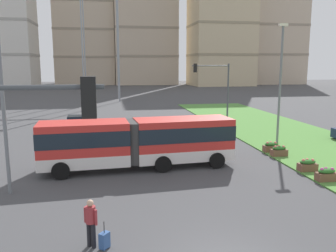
# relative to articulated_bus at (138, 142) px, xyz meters

# --- Properties ---
(articulated_bus) EXTENTS (11.97, 3.44, 3.00)m
(articulated_bus) POSITION_rel_articulated_bus_xyz_m (0.00, 0.00, 0.00)
(articulated_bus) COLOR red
(articulated_bus) RESTS_ON ground
(car_grey_wagon) EXTENTS (4.43, 2.09, 1.58)m
(car_grey_wagon) POSITION_rel_articulated_bus_xyz_m (-4.24, 12.77, -0.90)
(car_grey_wagon) COLOR slate
(car_grey_wagon) RESTS_ON ground
(pedestrian_crossing) EXTENTS (0.47, 0.41, 1.74)m
(pedestrian_crossing) POSITION_rel_articulated_bus_xyz_m (-2.49, -9.36, -0.65)
(pedestrian_crossing) COLOR black
(pedestrian_crossing) RESTS_ON ground
(rolling_suitcase) EXTENTS (0.41, 0.43, 0.97)m
(rolling_suitcase) POSITION_rel_articulated_bus_xyz_m (-2.04, -9.56, -1.34)
(rolling_suitcase) COLOR #335693
(rolling_suitcase) RESTS_ON ground
(flower_planter_2) EXTENTS (1.10, 0.56, 0.74)m
(flower_planter_2) POSITION_rel_articulated_bus_xyz_m (9.84, -4.40, -1.23)
(flower_planter_2) COLOR brown
(flower_planter_2) RESTS_ON grass_median
(flower_planter_3) EXTENTS (1.10, 0.56, 0.74)m
(flower_planter_3) POSITION_rel_articulated_bus_xyz_m (9.84, -2.54, -1.23)
(flower_planter_3) COLOR brown
(flower_planter_3) RESTS_ON grass_median
(flower_planter_4) EXTENTS (1.10, 0.56, 0.74)m
(flower_planter_4) POSITION_rel_articulated_bus_xyz_m (9.84, 1.03, -1.23)
(flower_planter_4) COLOR brown
(flower_planter_4) RESTS_ON grass_median
(flower_planter_5) EXTENTS (1.10, 0.56, 0.74)m
(flower_planter_5) POSITION_rel_articulated_bus_xyz_m (9.84, 2.25, -1.23)
(flower_planter_5) COLOR brown
(flower_planter_5) RESTS_ON grass_median
(traffic_light_far_right) EXTENTS (3.59, 0.28, 6.42)m
(traffic_light_far_right) POSITION_rel_articulated_bus_xyz_m (8.34, 10.80, 2.71)
(traffic_light_far_right) COLOR #474C51
(traffic_light_far_right) RESTS_ON ground
(streetlight_left) EXTENTS (0.70, 0.28, 9.44)m
(streetlight_left) POSITION_rel_articulated_bus_xyz_m (-6.70, -3.35, 3.51)
(streetlight_left) COLOR slate
(streetlight_left) RESTS_ON ground
(streetlight_median) EXTENTS (0.70, 0.28, 9.46)m
(streetlight_median) POSITION_rel_articulated_bus_xyz_m (11.74, 5.07, 3.52)
(streetlight_median) COLOR slate
(streetlight_median) RESTS_ON ground
(apartment_tower_westcentre) EXTENTS (18.65, 18.49, 42.05)m
(apartment_tower_westcentre) POSITION_rel_articulated_bus_xyz_m (-8.41, 101.29, 19.39)
(apartment_tower_westcentre) COLOR #C6B299
(apartment_tower_westcentre) RESTS_ON ground
(apartment_tower_centre) EXTENTS (19.83, 14.40, 51.99)m
(apartment_tower_centre) POSITION_rel_articulated_bus_xyz_m (10.80, 96.63, 24.36)
(apartment_tower_centre) COLOR #C6B299
(apartment_tower_centre) RESTS_ON ground
(apartment_tower_eastcentre) EXTENTS (18.25, 16.16, 44.89)m
(apartment_tower_eastcentre) POSITION_rel_articulated_bus_xyz_m (33.15, 86.28, 20.81)
(apartment_tower_eastcentre) COLOR beige
(apartment_tower_eastcentre) RESTS_ON ground
(apartment_tower_east) EXTENTS (20.76, 19.51, 37.13)m
(apartment_tower_east) POSITION_rel_articulated_bus_xyz_m (52.36, 95.29, 16.93)
(apartment_tower_east) COLOR #C6B299
(apartment_tower_east) RESTS_ON ground
(transmission_pylon) EXTENTS (9.00, 6.24, 29.90)m
(transmission_pylon) POSITION_rel_articulated_bus_xyz_m (-2.71, 43.48, 14.71)
(transmission_pylon) COLOR gray
(transmission_pylon) RESTS_ON ground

